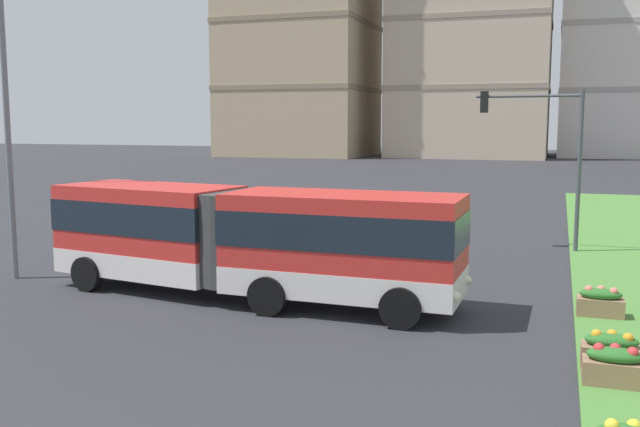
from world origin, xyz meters
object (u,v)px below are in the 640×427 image
object	(u,v)px
flower_planter_4	(600,302)
apartment_tower_westcentre	(472,26)
articulated_bus	(247,239)
flower_planter_3	(611,350)
traffic_light_far_right	(545,141)
flower_planter_2	(615,366)
streetlight_left	(6,102)

from	to	relation	value
flower_planter_4	apartment_tower_westcentre	world-z (taller)	apartment_tower_westcentre
articulated_bus	flower_planter_3	bearing A→B (deg)	-18.18
articulated_bus	flower_planter_3	size ratio (longest dim) A/B	10.91
traffic_light_far_right	apartment_tower_westcentre	size ratio (longest dim) A/B	0.16
articulated_bus	flower_planter_4	size ratio (longest dim) A/B	10.91
articulated_bus	apartment_tower_westcentre	xyz separation A→B (m)	(-4.61, 86.33, 16.94)
articulated_bus	apartment_tower_westcentre	size ratio (longest dim) A/B	0.32
flower_planter_2	flower_planter_4	size ratio (longest dim) A/B	1.00
flower_planter_4	traffic_light_far_right	xyz separation A→B (m)	(-1.65, 9.22, 3.69)
flower_planter_2	streetlight_left	size ratio (longest dim) A/B	0.11
apartment_tower_westcentre	traffic_light_far_right	bearing A→B (deg)	-81.02
flower_planter_3	flower_planter_4	size ratio (longest dim) A/B	1.00
flower_planter_4	apartment_tower_westcentre	distance (m)	88.36
streetlight_left	traffic_light_far_right	bearing A→B (deg)	33.69
flower_planter_3	apartment_tower_westcentre	distance (m)	92.16
articulated_bus	traffic_light_far_right	world-z (taller)	traffic_light_far_right
flower_planter_3	apartment_tower_westcentre	xyz separation A→B (m)	(-13.69, 89.31, 18.16)
flower_planter_2	flower_planter_4	world-z (taller)	same
flower_planter_3	traffic_light_far_right	world-z (taller)	traffic_light_far_right
flower_planter_4	streetlight_left	bearing A→B (deg)	-176.65
flower_planter_3	traffic_light_far_right	distance (m)	13.75
articulated_bus	traffic_light_far_right	bearing A→B (deg)	53.85
flower_planter_2	flower_planter_3	distance (m)	0.90
articulated_bus	flower_planter_3	distance (m)	9.63
flower_planter_4	traffic_light_far_right	distance (m)	10.07
articulated_bus	flower_planter_2	size ratio (longest dim) A/B	10.91
flower_planter_2	traffic_light_far_right	world-z (taller)	traffic_light_far_right
traffic_light_far_right	streetlight_left	world-z (taller)	streetlight_left
flower_planter_3	flower_planter_4	distance (m)	3.93
traffic_light_far_right	streetlight_left	size ratio (longest dim) A/B	0.60
flower_planter_2	traffic_light_far_right	distance (m)	14.61
traffic_light_far_right	streetlight_left	xyz separation A→B (m)	(-15.32, -10.21, 1.30)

